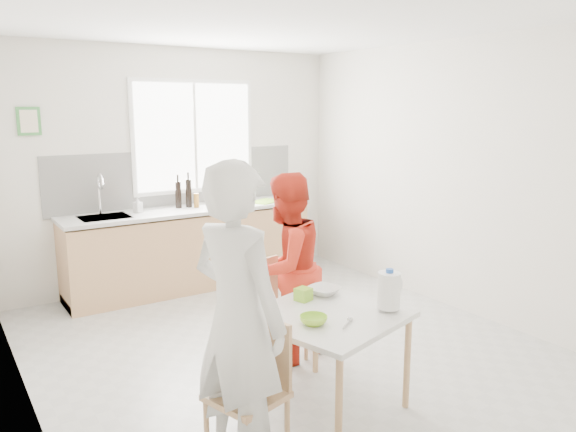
{
  "coord_description": "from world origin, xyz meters",
  "views": [
    {
      "loc": [
        -2.46,
        -3.86,
        2.04
      ],
      "look_at": [
        0.18,
        0.2,
        1.1
      ],
      "focal_mm": 35.0,
      "sensor_mm": 36.0,
      "label": 1
    }
  ],
  "objects_px": {
    "wine_bottle_b": "(178,195)",
    "person_white": "(238,320)",
    "person_red": "(285,268)",
    "wine_bottle_a": "(189,193)",
    "chair_far": "(272,306)",
    "bowl_green": "(314,320)",
    "milk_jug": "(389,290)",
    "bowl_white": "(324,291)",
    "dining_table": "(326,324)",
    "chair_left": "(254,384)"
  },
  "relations": [
    {
      "from": "wine_bottle_b",
      "to": "person_white",
      "type": "bearing_deg",
      "value": -106.81
    },
    {
      "from": "person_red",
      "to": "wine_bottle_a",
      "type": "height_order",
      "value": "person_red"
    },
    {
      "from": "chair_far",
      "to": "bowl_green",
      "type": "xyz_separation_m",
      "value": [
        -0.29,
        -0.98,
        0.27
      ]
    },
    {
      "from": "chair_far",
      "to": "person_red",
      "type": "relative_size",
      "value": 0.54
    },
    {
      "from": "bowl_green",
      "to": "wine_bottle_b",
      "type": "height_order",
      "value": "wine_bottle_b"
    },
    {
      "from": "chair_far",
      "to": "wine_bottle_a",
      "type": "relative_size",
      "value": 2.58
    },
    {
      "from": "chair_far",
      "to": "wine_bottle_b",
      "type": "relative_size",
      "value": 2.76
    },
    {
      "from": "bowl_green",
      "to": "wine_bottle_b",
      "type": "relative_size",
      "value": 0.59
    },
    {
      "from": "person_red",
      "to": "milk_jug",
      "type": "xyz_separation_m",
      "value": [
        0.18,
        -1.01,
        0.07
      ]
    },
    {
      "from": "bowl_white",
      "to": "wine_bottle_b",
      "type": "relative_size",
      "value": 0.76
    },
    {
      "from": "person_red",
      "to": "bowl_white",
      "type": "relative_size",
      "value": 6.74
    },
    {
      "from": "wine_bottle_a",
      "to": "wine_bottle_b",
      "type": "height_order",
      "value": "wine_bottle_a"
    },
    {
      "from": "person_white",
      "to": "milk_jug",
      "type": "height_order",
      "value": "person_white"
    },
    {
      "from": "chair_far",
      "to": "person_white",
      "type": "height_order",
      "value": "person_white"
    },
    {
      "from": "dining_table",
      "to": "chair_left",
      "type": "bearing_deg",
      "value": -163.99
    },
    {
      "from": "person_white",
      "to": "chair_left",
      "type": "bearing_deg",
      "value": -90.0
    },
    {
      "from": "person_white",
      "to": "wine_bottle_b",
      "type": "relative_size",
      "value": 5.93
    },
    {
      "from": "milk_jug",
      "to": "wine_bottle_a",
      "type": "xyz_separation_m",
      "value": [
        -0.05,
        3.23,
        0.24
      ]
    },
    {
      "from": "wine_bottle_b",
      "to": "dining_table",
      "type": "bearing_deg",
      "value": -94.1
    },
    {
      "from": "person_red",
      "to": "bowl_green",
      "type": "xyz_separation_m",
      "value": [
        -0.39,
        -0.93,
        -0.05
      ]
    },
    {
      "from": "person_white",
      "to": "wine_bottle_b",
      "type": "distance_m",
      "value": 3.44
    },
    {
      "from": "wine_bottle_a",
      "to": "dining_table",
      "type": "bearing_deg",
      "value": -96.33
    },
    {
      "from": "dining_table",
      "to": "wine_bottle_a",
      "type": "height_order",
      "value": "wine_bottle_a"
    },
    {
      "from": "person_red",
      "to": "bowl_white",
      "type": "bearing_deg",
      "value": 75.03
    },
    {
      "from": "chair_left",
      "to": "wine_bottle_a",
      "type": "relative_size",
      "value": 2.61
    },
    {
      "from": "chair_left",
      "to": "wine_bottle_a",
      "type": "height_order",
      "value": "wine_bottle_a"
    },
    {
      "from": "milk_jug",
      "to": "wine_bottle_b",
      "type": "relative_size",
      "value": 0.9
    },
    {
      "from": "bowl_white",
      "to": "wine_bottle_b",
      "type": "xyz_separation_m",
      "value": [
        0.0,
        2.74,
        0.35
      ]
    },
    {
      "from": "person_white",
      "to": "bowl_green",
      "type": "distance_m",
      "value": 0.63
    },
    {
      "from": "person_white",
      "to": "person_red",
      "type": "distance_m",
      "value": 1.44
    },
    {
      "from": "person_red",
      "to": "wine_bottle_a",
      "type": "distance_m",
      "value": 2.25
    },
    {
      "from": "person_red",
      "to": "wine_bottle_b",
      "type": "distance_m",
      "value": 2.26
    },
    {
      "from": "chair_left",
      "to": "bowl_green",
      "type": "xyz_separation_m",
      "value": [
        0.48,
        0.09,
        0.26
      ]
    },
    {
      "from": "milk_jug",
      "to": "wine_bottle_a",
      "type": "bearing_deg",
      "value": 74.88
    },
    {
      "from": "person_red",
      "to": "dining_table",
      "type": "bearing_deg",
      "value": 59.74
    },
    {
      "from": "chair_far",
      "to": "person_white",
      "type": "xyz_separation_m",
      "value": [
        -0.89,
        -1.1,
        0.43
      ]
    },
    {
      "from": "bowl_green",
      "to": "milk_jug",
      "type": "relative_size",
      "value": 0.66
    },
    {
      "from": "bowl_white",
      "to": "milk_jug",
      "type": "xyz_separation_m",
      "value": [
        0.17,
        -0.5,
        0.12
      ]
    },
    {
      "from": "chair_left",
      "to": "bowl_green",
      "type": "relative_size",
      "value": 4.7
    },
    {
      "from": "person_white",
      "to": "milk_jug",
      "type": "distance_m",
      "value": 1.16
    },
    {
      "from": "chair_left",
      "to": "bowl_green",
      "type": "distance_m",
      "value": 0.56
    },
    {
      "from": "chair_left",
      "to": "bowl_white",
      "type": "xyz_separation_m",
      "value": [
        0.88,
        0.51,
        0.26
      ]
    },
    {
      "from": "milk_jug",
      "to": "wine_bottle_a",
      "type": "relative_size",
      "value": 0.84
    },
    {
      "from": "wine_bottle_a",
      "to": "bowl_green",
      "type": "bearing_deg",
      "value": -99.3
    },
    {
      "from": "person_red",
      "to": "wine_bottle_a",
      "type": "xyz_separation_m",
      "value": [
        0.13,
        2.22,
        0.31
      ]
    },
    {
      "from": "chair_far",
      "to": "dining_table",
      "type": "bearing_deg",
      "value": -113.3
    },
    {
      "from": "bowl_green",
      "to": "milk_jug",
      "type": "bearing_deg",
      "value": -7.79
    },
    {
      "from": "bowl_green",
      "to": "person_red",
      "type": "bearing_deg",
      "value": 67.35
    },
    {
      "from": "person_red",
      "to": "wine_bottle_a",
      "type": "bearing_deg",
      "value": -109.31
    },
    {
      "from": "chair_far",
      "to": "milk_jug",
      "type": "xyz_separation_m",
      "value": [
        0.28,
        -1.06,
        0.38
      ]
    }
  ]
}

